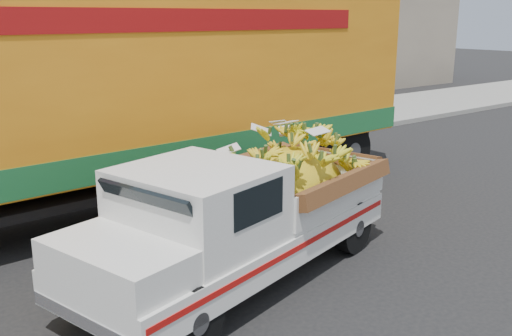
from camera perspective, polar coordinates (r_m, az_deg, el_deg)
ground at (r=8.34m, az=9.20°, el=-9.37°), size 100.00×100.00×0.00m
curb at (r=13.35m, az=-11.39°, el=0.21°), size 60.00×0.25×0.15m
sidewalk at (r=15.22m, az=-14.91°, el=1.79°), size 60.00×4.00×0.14m
building_right at (r=28.48m, az=6.24°, el=14.07°), size 14.00×6.00×6.00m
pickup_truck at (r=7.72m, az=0.02°, el=-3.92°), size 5.13×2.93×1.70m
semi_trailer at (r=10.24m, az=-12.34°, el=7.40°), size 12.03×3.09×3.80m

